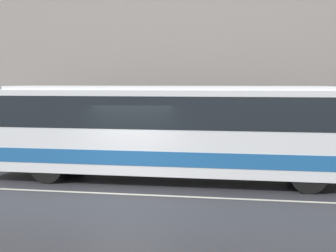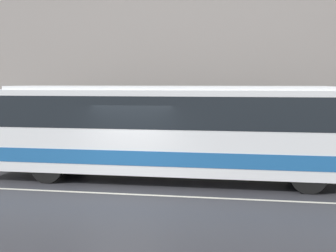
% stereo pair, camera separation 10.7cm
% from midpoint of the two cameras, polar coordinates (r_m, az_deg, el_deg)
% --- Properties ---
extents(ground_plane, '(60.00, 60.00, 0.00)m').
position_cam_midpoint_polar(ground_plane, '(13.58, -5.16, -8.27)').
color(ground_plane, '#333338').
extents(sidewalk, '(60.00, 2.67, 0.16)m').
position_cam_midpoint_polar(sidewalk, '(18.66, -0.78, -4.25)').
color(sidewalk, '#A09E99').
rests_on(sidewalk, ground_plane).
extents(building_facade, '(60.00, 0.35, 11.55)m').
position_cam_midpoint_polar(building_facade, '(19.99, 0.03, 12.20)').
color(building_facade, gray).
rests_on(building_facade, ground_plane).
extents(lane_stripe, '(54.00, 0.14, 0.01)m').
position_cam_midpoint_polar(lane_stripe, '(13.58, -5.16, -8.25)').
color(lane_stripe, beige).
rests_on(lane_stripe, ground_plane).
extents(transit_bus, '(12.02, 2.48, 3.07)m').
position_cam_midpoint_polar(transit_bus, '(15.14, -0.14, -0.18)').
color(transit_bus, white).
rests_on(transit_bus, ground_plane).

